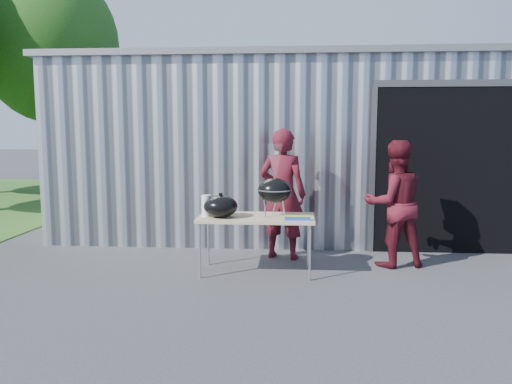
# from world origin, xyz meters

# --- Properties ---
(ground) EXTENTS (80.00, 80.00, 0.00)m
(ground) POSITION_xyz_m (0.00, 0.00, 0.00)
(ground) COLOR #353537
(building) EXTENTS (8.20, 6.20, 3.10)m
(building) POSITION_xyz_m (0.92, 4.59, 1.54)
(building) COLOR silver
(building) RESTS_ON ground
(tree_far) EXTENTS (4.08, 4.08, 6.75)m
(tree_far) POSITION_xyz_m (-6.50, 9.00, 4.40)
(tree_far) COLOR #442D19
(tree_far) RESTS_ON ground
(folding_table) EXTENTS (1.50, 0.75, 0.75)m
(folding_table) POSITION_xyz_m (0.38, 0.41, 0.71)
(folding_table) COLOR tan
(folding_table) RESTS_ON ground
(kettle_grill) EXTENTS (0.44, 0.44, 0.94)m
(kettle_grill) POSITION_xyz_m (0.62, 0.43, 1.17)
(kettle_grill) COLOR black
(kettle_grill) RESTS_ON folding_table
(grill_lid) EXTENTS (0.44, 0.44, 0.32)m
(grill_lid) POSITION_xyz_m (-0.07, 0.31, 0.89)
(grill_lid) COLOR black
(grill_lid) RESTS_ON folding_table
(paper_towels) EXTENTS (0.12, 0.12, 0.28)m
(paper_towels) POSITION_xyz_m (-0.27, 0.36, 0.89)
(paper_towels) COLOR white
(paper_towels) RESTS_ON folding_table
(white_tub) EXTENTS (0.20, 0.15, 0.10)m
(white_tub) POSITION_xyz_m (-0.17, 0.60, 0.80)
(white_tub) COLOR white
(white_tub) RESTS_ON folding_table
(foil_box) EXTENTS (0.32, 0.05, 0.06)m
(foil_box) POSITION_xyz_m (0.92, 0.16, 0.78)
(foil_box) COLOR #1B44B5
(foil_box) RESTS_ON folding_table
(person_cook) EXTENTS (0.79, 0.63, 1.89)m
(person_cook) POSITION_xyz_m (0.71, 1.19, 0.95)
(person_cook) COLOR #51111C
(person_cook) RESTS_ON ground
(person_bystander) EXTENTS (0.97, 0.83, 1.73)m
(person_bystander) POSITION_xyz_m (2.24, 0.89, 0.87)
(person_bystander) COLOR #51111C
(person_bystander) RESTS_ON ground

